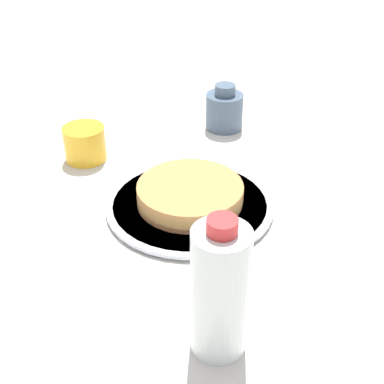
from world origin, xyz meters
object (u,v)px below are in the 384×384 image
(plate, at_px, (192,204))
(water_bottle_mid, at_px, (219,291))
(pancake_stack, at_px, (191,194))
(juice_glass, at_px, (85,143))
(cream_jug, at_px, (224,110))

(plate, distance_m, water_bottle_mid, 0.32)
(pancake_stack, bearing_deg, juice_glass, -47.10)
(plate, relative_size, juice_glass, 3.51)
(juice_glass, relative_size, cream_jug, 0.82)
(plate, height_order, cream_jug, cream_jug)
(water_bottle_mid, bearing_deg, pancake_stack, -90.28)
(cream_jug, bearing_deg, juice_glass, 19.35)
(juice_glass, xyz_separation_m, water_bottle_mid, (-0.19, 0.50, 0.06))
(cream_jug, bearing_deg, water_bottle_mid, 79.49)
(plate, xyz_separation_m, cream_jug, (-0.11, -0.30, 0.04))
(plate, relative_size, water_bottle_mid, 1.47)
(water_bottle_mid, bearing_deg, juice_glass, -69.64)
(pancake_stack, bearing_deg, water_bottle_mid, 89.72)
(plate, bearing_deg, juice_glass, -45.97)
(plate, bearing_deg, water_bottle_mid, 89.17)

